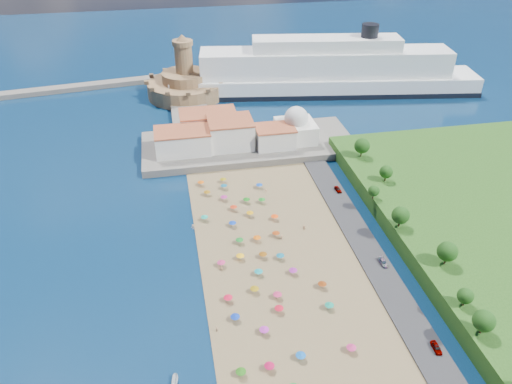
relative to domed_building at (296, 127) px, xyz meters
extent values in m
plane|color=#071938|center=(-30.00, -71.00, -8.97)|extent=(700.00, 700.00, 0.00)
cube|color=#59544C|center=(-20.00, 2.00, -7.47)|extent=(90.00, 36.00, 3.00)
cube|color=#59544C|center=(-42.00, 37.00, -7.77)|extent=(18.00, 70.00, 2.40)
cube|color=silver|center=(-48.00, -2.00, -1.47)|extent=(22.00, 14.00, 9.00)
cube|color=silver|center=(-28.00, 0.00, -0.47)|extent=(18.00, 16.00, 11.00)
cube|color=silver|center=(-10.00, -4.00, -1.97)|extent=(16.00, 12.00, 8.00)
cube|color=silver|center=(-36.00, 12.00, -0.97)|extent=(24.00, 14.00, 10.00)
cube|color=silver|center=(0.00, 0.00, -1.97)|extent=(16.00, 16.00, 8.00)
sphere|color=silver|center=(0.00, 0.00, 4.03)|extent=(10.00, 10.00, 10.00)
cylinder|color=silver|center=(0.00, 0.00, 7.83)|extent=(1.20, 1.20, 1.60)
cylinder|color=#95714A|center=(-42.00, 67.00, -4.97)|extent=(40.00, 40.00, 8.00)
cylinder|color=#95714A|center=(-42.00, 67.00, 1.53)|extent=(24.00, 24.00, 5.00)
cylinder|color=#95714A|center=(-42.00, 67.00, 11.03)|extent=(9.00, 9.00, 14.00)
cylinder|color=#95714A|center=(-42.00, 67.00, 19.23)|extent=(10.40, 10.40, 2.40)
cone|color=#95714A|center=(-42.00, 67.00, 21.93)|extent=(6.00, 6.00, 3.00)
cube|color=black|center=(31.02, 58.78, -7.65)|extent=(165.71, 47.75, 2.64)
cube|color=white|center=(31.02, 58.78, -4.09)|extent=(164.66, 47.21, 9.78)
cube|color=white|center=(31.02, 58.78, 7.32)|extent=(131.79, 38.20, 13.03)
cube|color=white|center=(31.02, 58.78, 17.09)|extent=(77.43, 26.04, 6.52)
cylinder|color=black|center=(52.51, 55.64, 23.61)|extent=(8.69, 8.69, 6.52)
cylinder|color=gray|center=(-28.41, -40.58, -7.72)|extent=(0.07, 0.07, 2.00)
cone|color=#136F15|center=(-28.41, -40.58, -6.82)|extent=(2.50, 2.50, 0.60)
cylinder|color=gray|center=(-29.00, -94.25, -7.72)|extent=(0.07, 0.07, 2.00)
cone|color=red|center=(-29.00, -94.25, -6.82)|extent=(2.50, 2.50, 0.60)
cylinder|color=gray|center=(-33.63, -44.49, -7.72)|extent=(0.07, 0.07, 2.00)
cone|color=red|center=(-33.63, -44.49, -6.82)|extent=(2.50, 2.50, 0.60)
cylinder|color=gray|center=(-35.65, -70.93, -7.72)|extent=(0.07, 0.07, 2.00)
cone|color=#FFB30D|center=(-35.65, -70.93, -6.82)|extent=(2.50, 2.50, 0.60)
cylinder|color=gray|center=(-28.70, -71.47, -7.72)|extent=(0.07, 0.07, 2.00)
cone|color=#82470B|center=(-28.70, -71.47, -6.82)|extent=(2.50, 2.50, 0.60)
cylinder|color=gray|center=(-41.71, -72.93, -7.72)|extent=(0.07, 0.07, 2.00)
cone|color=#C52A64|center=(-41.71, -72.93, -6.82)|extent=(2.50, 2.50, 0.60)
cylinder|color=gray|center=(-31.54, -78.90, -7.72)|extent=(0.07, 0.07, 2.00)
cone|color=teal|center=(-31.54, -78.90, -6.82)|extent=(2.50, 2.50, 0.60)
cylinder|color=gray|center=(-15.48, -95.66, -7.72)|extent=(0.07, 0.07, 2.00)
cone|color=#0E8668|center=(-15.48, -95.66, -6.82)|extent=(2.50, 2.50, 0.60)
cylinder|color=gray|center=(-23.07, -41.75, -7.72)|extent=(0.07, 0.07, 2.00)
cone|color=#157B1E|center=(-23.07, -41.75, -6.82)|extent=(2.50, 2.50, 0.60)
cylinder|color=gray|center=(-44.23, -48.62, -7.72)|extent=(0.07, 0.07, 2.00)
cone|color=#10957B|center=(-44.23, -48.62, -6.82)|extent=(2.50, 2.50, 0.60)
cylinder|color=gray|center=(-28.70, -49.04, -7.72)|extent=(0.07, 0.07, 2.00)
cone|color=orange|center=(-28.70, -49.04, -6.82)|extent=(2.50, 2.50, 0.60)
cylinder|color=gray|center=(-34.39, -100.76, -7.72)|extent=(0.07, 0.07, 2.00)
cone|color=#B627AD|center=(-34.39, -100.76, -6.82)|extent=(2.50, 2.50, 0.60)
cylinder|color=gray|center=(-42.25, -112.15, -7.72)|extent=(0.07, 0.07, 2.00)
cone|color=#226912|center=(-42.25, -112.15, -6.82)|extent=(2.50, 2.50, 0.60)
cylinder|color=gray|center=(-36.07, -37.53, -7.72)|extent=(0.07, 0.07, 2.00)
cone|color=#A22274|center=(-36.07, -37.53, -6.82)|extent=(2.50, 2.50, 0.60)
cylinder|color=gray|center=(-28.24, -89.12, -7.72)|extent=(0.07, 0.07, 2.00)
cone|color=#C0295B|center=(-28.24, -89.12, -6.82)|extent=(2.50, 2.50, 0.60)
cylinder|color=gray|center=(-35.05, -29.85, -7.72)|extent=(0.07, 0.07, 2.00)
cone|color=#0D5A7D|center=(-35.05, -29.85, -6.82)|extent=(2.50, 2.50, 0.60)
cylinder|color=gray|center=(-14.63, -110.35, -7.72)|extent=(0.07, 0.07, 2.00)
cone|color=#BE2866|center=(-14.63, -110.35, -6.82)|extent=(2.50, 2.50, 0.60)
cylinder|color=gray|center=(-22.04, -31.81, -7.72)|extent=(0.07, 0.07, 2.00)
cone|color=#0E46BB|center=(-22.04, -31.81, -6.82)|extent=(2.50, 2.50, 0.60)
cylinder|color=gray|center=(-41.75, -87.78, -7.72)|extent=(0.07, 0.07, 2.00)
cone|color=red|center=(-41.75, -87.78, -6.82)|extent=(2.50, 2.50, 0.60)
cylinder|color=gray|center=(-43.27, -25.81, -7.72)|extent=(0.07, 0.07, 2.00)
cone|color=#DB5609|center=(-43.27, -25.81, -6.82)|extent=(2.50, 2.50, 0.60)
cylinder|color=gray|center=(-41.69, -33.08, -7.72)|extent=(0.07, 0.07, 2.00)
cone|color=#95620D|center=(-41.69, -33.08, -6.82)|extent=(2.50, 2.50, 0.60)
cylinder|color=gray|center=(-27.37, -110.27, -7.72)|extent=(0.07, 0.07, 2.00)
cone|color=blue|center=(-27.37, -110.27, -6.82)|extent=(2.50, 2.50, 0.60)
cylinder|color=gray|center=(-40.94, -95.04, -7.72)|extent=(0.07, 0.07, 2.00)
cone|color=#0D2FA9|center=(-40.94, -95.04, -6.82)|extent=(2.50, 2.50, 0.60)
cylinder|color=gray|center=(-21.53, -80.31, -7.72)|extent=(0.07, 0.07, 2.00)
cone|color=#982092|center=(-21.53, -80.31, -6.82)|extent=(2.50, 2.50, 0.60)
cylinder|color=gray|center=(-34.03, -85.71, -7.72)|extent=(0.07, 0.07, 2.00)
cone|color=#99780D|center=(-34.03, -85.71, -6.82)|extent=(2.50, 2.50, 0.60)
cylinder|color=gray|center=(-28.92, -63.07, -7.72)|extent=(0.07, 0.07, 2.00)
cone|color=#E25D0A|center=(-28.92, -63.07, -6.82)|extent=(2.50, 2.50, 0.60)
cylinder|color=gray|center=(-23.66, -73.07, -7.72)|extent=(0.07, 0.07, 2.00)
cone|color=#0E6380|center=(-23.66, -73.07, -6.82)|extent=(2.50, 2.50, 0.60)
cylinder|color=gray|center=(-22.46, -61.89, -7.72)|extent=(0.07, 0.07, 2.00)
cone|color=#99370D|center=(-22.46, -61.89, -6.82)|extent=(2.50, 2.50, 0.60)
cylinder|color=gray|center=(-35.40, -111.82, -7.72)|extent=(0.07, 0.07, 2.00)
cone|color=#AF0E3E|center=(-35.40, -111.82, -6.82)|extent=(2.50, 2.50, 0.60)
cylinder|color=gray|center=(-34.61, -63.19, -7.72)|extent=(0.07, 0.07, 2.00)
cone|color=#147621|center=(-34.61, -63.19, -6.82)|extent=(2.50, 2.50, 0.60)
cylinder|color=gray|center=(-20.86, -52.68, -7.72)|extent=(0.07, 0.07, 2.00)
cone|color=#FB460B|center=(-20.86, -52.68, -6.82)|extent=(2.50, 2.50, 0.60)
cylinder|color=gray|center=(-34.74, -25.23, -7.72)|extent=(0.07, 0.07, 2.00)
cone|color=#917D0D|center=(-34.74, -25.23, -6.82)|extent=(2.50, 2.50, 0.60)
cylinder|color=gray|center=(-35.39, -53.73, -7.72)|extent=(0.07, 0.07, 2.00)
cone|color=#0D38B4|center=(-35.39, -53.73, -6.82)|extent=(2.50, 2.50, 0.60)
cylinder|color=gray|center=(-14.92, -87.45, -7.72)|extent=(0.07, 0.07, 2.00)
cone|color=maroon|center=(-14.92, -87.45, -6.82)|extent=(2.50, 2.50, 0.60)
imported|color=tan|center=(-33.62, -42.78, -7.94)|extent=(0.88, 0.75, 1.56)
imported|color=tan|center=(-12.55, -59.96, -7.85)|extent=(1.57, 1.46, 1.76)
imported|color=tan|center=(-46.06, -97.80, -7.82)|extent=(0.52, 0.72, 1.81)
imported|color=tan|center=(-20.18, -35.19, -7.92)|extent=(1.07, 0.66, 1.60)
imported|color=tan|center=(-28.17, -87.94, -7.88)|extent=(0.93, 0.72, 1.68)
imported|color=tan|center=(-20.86, -63.40, -7.81)|extent=(0.78, 0.66, 1.83)
imported|color=tan|center=(-41.85, -74.80, -7.88)|extent=(0.98, 0.86, 1.69)
imported|color=tan|center=(-48.41, -52.55, -7.81)|extent=(1.20, 0.70, 1.83)
imported|color=white|center=(-57.43, -110.98, -8.26)|extent=(1.89, 3.86, 1.43)
imported|color=gray|center=(6.00, -81.39, -7.62)|extent=(1.96, 4.55, 1.31)
imported|color=gray|center=(6.00, -39.65, -7.57)|extent=(2.00, 4.26, 1.41)
imported|color=gray|center=(6.00, -113.92, -7.55)|extent=(1.94, 4.32, 1.44)
cylinder|color=#382314|center=(15.61, -115.28, -1.48)|extent=(0.50, 0.50, 3.00)
sphere|color=#14380F|center=(15.61, -115.28, 1.22)|extent=(5.40, 5.40, 5.40)
cylinder|color=#382314|center=(16.47, -106.04, -1.81)|extent=(0.50, 0.50, 2.32)
sphere|color=#14380F|center=(16.47, -106.04, 0.28)|extent=(4.18, 4.18, 4.18)
cylinder|color=#382314|center=(19.92, -90.28, -1.37)|extent=(0.50, 0.50, 3.20)
sphere|color=#14380F|center=(19.92, -90.28, 1.51)|extent=(5.77, 5.77, 5.77)
cylinder|color=#382314|center=(14.74, -71.14, -1.42)|extent=(0.50, 0.50, 3.11)
sphere|color=#14380F|center=(14.74, -71.14, 1.37)|extent=(5.59, 5.59, 5.59)
cylinder|color=#382314|center=(12.96, -54.37, -1.90)|extent=(0.50, 0.50, 2.15)
sphere|color=#14380F|center=(12.96, -54.37, 0.04)|extent=(3.88, 3.88, 3.88)
cylinder|color=#382314|center=(21.72, -44.13, -1.66)|extent=(0.50, 0.50, 2.64)
sphere|color=#14380F|center=(21.72, -44.13, 0.72)|extent=(4.74, 4.74, 4.74)
cylinder|color=#382314|center=(19.84, -25.10, -1.29)|extent=(0.50, 0.50, 3.36)
sphere|color=#14380F|center=(19.84, -25.10, 1.73)|extent=(6.05, 6.05, 6.05)
camera|label=1|loc=(-52.94, -186.67, 90.00)|focal=35.00mm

